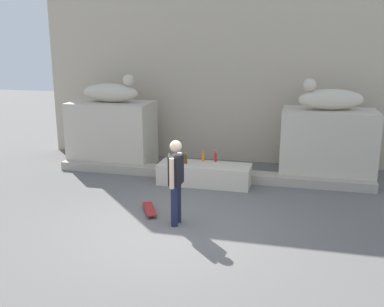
{
  "coord_description": "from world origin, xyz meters",
  "views": [
    {
      "loc": [
        2.23,
        -7.52,
        3.5
      ],
      "look_at": [
        -0.0,
        1.48,
        1.1
      ],
      "focal_mm": 41.56,
      "sensor_mm": 36.0,
      "label": 1
    }
  ],
  "objects": [
    {
      "name": "ground_plane",
      "position": [
        0.0,
        0.0,
        0.0
      ],
      "size": [
        40.0,
        40.0,
        0.0
      ],
      "primitive_type": "plane",
      "color": "#605E5B"
    },
    {
      "name": "facade_wall",
      "position": [
        0.0,
        5.39,
        3.34
      ],
      "size": [
        10.8,
        0.6,
        6.67
      ],
      "primitive_type": "cube",
      "color": "#BCAD94",
      "rests_on": "ground_plane"
    },
    {
      "name": "pedestal_left",
      "position": [
        -2.93,
        3.89,
        0.9
      ],
      "size": [
        2.3,
        1.29,
        1.79
      ],
      "primitive_type": "cube",
      "color": "beige",
      "rests_on": "ground_plane"
    },
    {
      "name": "pedestal_right",
      "position": [
        2.93,
        3.89,
        0.9
      ],
      "size": [
        2.3,
        1.29,
        1.79
      ],
      "primitive_type": "cube",
      "color": "beige",
      "rests_on": "ground_plane"
    },
    {
      "name": "statue_reclining_left",
      "position": [
        -2.89,
        3.89,
        2.08
      ],
      "size": [
        1.6,
        0.56,
        0.78
      ],
      "rotation": [
        0.0,
        0.0,
        0.0
      ],
      "color": "beige",
      "rests_on": "pedestal_left"
    },
    {
      "name": "statue_reclining_right",
      "position": [
        2.89,
        3.88,
        2.08
      ],
      "size": [
        1.69,
        0.92,
        0.78
      ],
      "rotation": [
        0.0,
        0.0,
        3.38
      ],
      "color": "beige",
      "rests_on": "pedestal_right"
    },
    {
      "name": "ledge_block",
      "position": [
        0.0,
        2.75,
        0.25
      ],
      "size": [
        2.27,
        0.81,
        0.51
      ],
      "primitive_type": "cube",
      "color": "beige",
      "rests_on": "ground_plane"
    },
    {
      "name": "skater",
      "position": [
        -0.0,
        0.21,
        0.92
      ],
      "size": [
        0.23,
        0.54,
        1.67
      ],
      "rotation": [
        0.0,
        0.0,
        1.51
      ],
      "color": "#1E233F",
      "rests_on": "ground_plane"
    },
    {
      "name": "skateboard",
      "position": [
        -0.71,
        0.66,
        0.06
      ],
      "size": [
        0.54,
        0.8,
        0.08
      ],
      "rotation": [
        0.0,
        0.0,
        2.04
      ],
      "color": "maroon",
      "rests_on": "ground_plane"
    },
    {
      "name": "bottle_orange",
      "position": [
        -0.1,
        3.03,
        0.62
      ],
      "size": [
        0.07,
        0.07,
        0.27
      ],
      "color": "orange",
      "rests_on": "ledge_block"
    },
    {
      "name": "bottle_red",
      "position": [
        0.22,
        3.05,
        0.63
      ],
      "size": [
        0.06,
        0.06,
        0.29
      ],
      "color": "red",
      "rests_on": "ledge_block"
    },
    {
      "name": "bottle_brown",
      "position": [
        -0.47,
        2.71,
        0.62
      ],
      "size": [
        0.08,
        0.08,
        0.27
      ],
      "color": "#593314",
      "rests_on": "ledge_block"
    },
    {
      "name": "bottle_clear",
      "position": [
        -0.85,
        2.57,
        0.62
      ],
      "size": [
        0.06,
        0.06,
        0.28
      ],
      "color": "silver",
      "rests_on": "ledge_block"
    },
    {
      "name": "stair_step",
      "position": [
        0.0,
        3.23,
        0.11
      ],
      "size": [
        8.16,
        0.5,
        0.22
      ],
      "primitive_type": "cube",
      "color": "#A9A08F",
      "rests_on": "ground_plane"
    }
  ]
}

